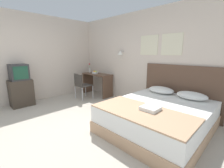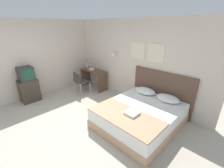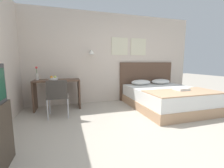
{
  "view_description": "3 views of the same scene",
  "coord_description": "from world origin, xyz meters",
  "px_view_note": "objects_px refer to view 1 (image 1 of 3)",
  "views": [
    {
      "loc": [
        2.6,
        -1.19,
        1.51
      ],
      "look_at": [
        0.06,
        1.37,
        0.75
      ],
      "focal_mm": 24.0,
      "sensor_mm": 36.0,
      "label": 1
    },
    {
      "loc": [
        3.09,
        -1.42,
        2.44
      ],
      "look_at": [
        -0.0,
        1.72,
        0.7
      ],
      "focal_mm": 24.0,
      "sensor_mm": 36.0,
      "label": 2
    },
    {
      "loc": [
        -1.24,
        -1.91,
        1.2
      ],
      "look_at": [
        -0.16,
        1.64,
        0.67
      ],
      "focal_mm": 24.0,
      "sensor_mm": 36.0,
      "label": 3
    }
  ],
  "objects_px": {
    "fruit_bowl": "(95,73)",
    "bed": "(158,116)",
    "headboard": "(180,90)",
    "throw_blanket": "(142,112)",
    "folded_towel_near_foot": "(150,108)",
    "desk_chair": "(81,84)",
    "flower_vase": "(90,69)",
    "tv_stand": "(21,93)",
    "desk": "(97,80)",
    "television": "(19,72)",
    "pillow_left": "(161,90)",
    "pillow_right": "(192,96)"
  },
  "relations": [
    {
      "from": "throw_blanket",
      "to": "tv_stand",
      "type": "distance_m",
      "value": 3.56
    },
    {
      "from": "pillow_left",
      "to": "folded_towel_near_foot",
      "type": "height_order",
      "value": "pillow_left"
    },
    {
      "from": "pillow_right",
      "to": "throw_blanket",
      "type": "relative_size",
      "value": 0.37
    },
    {
      "from": "tv_stand",
      "to": "headboard",
      "type": "bearing_deg",
      "value": 36.8
    },
    {
      "from": "throw_blanket",
      "to": "desk",
      "type": "xyz_separation_m",
      "value": [
        -2.78,
        1.34,
        -0.01
      ]
    },
    {
      "from": "headboard",
      "to": "tv_stand",
      "type": "relative_size",
      "value": 2.49
    },
    {
      "from": "headboard",
      "to": "tv_stand",
      "type": "bearing_deg",
      "value": -143.2
    },
    {
      "from": "desk_chair",
      "to": "television",
      "type": "bearing_deg",
      "value": -114.07
    },
    {
      "from": "flower_vase",
      "to": "tv_stand",
      "type": "bearing_deg",
      "value": -94.8
    },
    {
      "from": "pillow_right",
      "to": "flower_vase",
      "type": "height_order",
      "value": "flower_vase"
    },
    {
      "from": "desk_chair",
      "to": "desk",
      "type": "bearing_deg",
      "value": 93.17
    },
    {
      "from": "pillow_right",
      "to": "flower_vase",
      "type": "xyz_separation_m",
      "value": [
        -3.59,
        0.01,
        0.29
      ]
    },
    {
      "from": "folded_towel_near_foot",
      "to": "desk",
      "type": "bearing_deg",
      "value": 157.31
    },
    {
      "from": "headboard",
      "to": "folded_towel_near_foot",
      "type": "distance_m",
      "value": 1.51
    },
    {
      "from": "bed",
      "to": "desk_chair",
      "type": "height_order",
      "value": "desk_chair"
    },
    {
      "from": "pillow_right",
      "to": "television",
      "type": "xyz_separation_m",
      "value": [
        -3.78,
        -2.28,
        0.37
      ]
    },
    {
      "from": "bed",
      "to": "television",
      "type": "height_order",
      "value": "television"
    },
    {
      "from": "flower_vase",
      "to": "desk_chair",
      "type": "bearing_deg",
      "value": -55.26
    },
    {
      "from": "pillow_left",
      "to": "television",
      "type": "xyz_separation_m",
      "value": [
        -3.08,
        -2.28,
        0.37
      ]
    },
    {
      "from": "throw_blanket",
      "to": "tv_stand",
      "type": "xyz_separation_m",
      "value": [
        -3.44,
        -0.92,
        -0.16
      ]
    },
    {
      "from": "fruit_bowl",
      "to": "tv_stand",
      "type": "bearing_deg",
      "value": -104.47
    },
    {
      "from": "desk_chair",
      "to": "tv_stand",
      "type": "height_order",
      "value": "desk_chair"
    },
    {
      "from": "flower_vase",
      "to": "pillow_left",
      "type": "bearing_deg",
      "value": -0.17
    },
    {
      "from": "pillow_left",
      "to": "tv_stand",
      "type": "relative_size",
      "value": 0.83
    },
    {
      "from": "folded_towel_near_foot",
      "to": "desk_chair",
      "type": "distance_m",
      "value": 2.86
    },
    {
      "from": "desk",
      "to": "tv_stand",
      "type": "bearing_deg",
      "value": -106.33
    },
    {
      "from": "pillow_right",
      "to": "desk",
      "type": "height_order",
      "value": "desk"
    },
    {
      "from": "pillow_right",
      "to": "desk",
      "type": "bearing_deg",
      "value": -179.53
    },
    {
      "from": "desk",
      "to": "throw_blanket",
      "type": "bearing_deg",
      "value": -25.73
    },
    {
      "from": "bed",
      "to": "pillow_left",
      "type": "distance_m",
      "value": 0.91
    },
    {
      "from": "folded_towel_near_foot",
      "to": "desk_chair",
      "type": "height_order",
      "value": "desk_chair"
    },
    {
      "from": "headboard",
      "to": "throw_blanket",
      "type": "xyz_separation_m",
      "value": [
        0.0,
        -1.65,
        -0.07
      ]
    },
    {
      "from": "folded_towel_near_foot",
      "to": "desk_chair",
      "type": "xyz_separation_m",
      "value": [
        -2.82,
        0.5,
        -0.08
      ]
    },
    {
      "from": "headboard",
      "to": "pillow_right",
      "type": "bearing_deg",
      "value": -39.67
    },
    {
      "from": "headboard",
      "to": "fruit_bowl",
      "type": "height_order",
      "value": "headboard"
    },
    {
      "from": "pillow_right",
      "to": "desk_chair",
      "type": "height_order",
      "value": "desk_chair"
    },
    {
      "from": "pillow_left",
      "to": "throw_blanket",
      "type": "bearing_deg",
      "value": -75.59
    },
    {
      "from": "fruit_bowl",
      "to": "flower_vase",
      "type": "xyz_separation_m",
      "value": [
        -0.38,
        0.06,
        0.09
      ]
    },
    {
      "from": "pillow_left",
      "to": "throw_blanket",
      "type": "height_order",
      "value": "pillow_left"
    },
    {
      "from": "pillow_right",
      "to": "folded_towel_near_foot",
      "type": "bearing_deg",
      "value": -102.5
    },
    {
      "from": "fruit_bowl",
      "to": "flower_vase",
      "type": "bearing_deg",
      "value": 171.51
    },
    {
      "from": "fruit_bowl",
      "to": "bed",
      "type": "bearing_deg",
      "value": -14.1
    },
    {
      "from": "throw_blanket",
      "to": "folded_towel_near_foot",
      "type": "distance_m",
      "value": 0.17
    },
    {
      "from": "bed",
      "to": "folded_towel_near_foot",
      "type": "distance_m",
      "value": 0.56
    },
    {
      "from": "bed",
      "to": "throw_blanket",
      "type": "bearing_deg",
      "value": -90.0
    },
    {
      "from": "throw_blanket",
      "to": "flower_vase",
      "type": "bearing_deg",
      "value": 157.07
    },
    {
      "from": "desk",
      "to": "flower_vase",
      "type": "height_order",
      "value": "flower_vase"
    },
    {
      "from": "throw_blanket",
      "to": "desk_chair",
      "type": "height_order",
      "value": "desk_chair"
    },
    {
      "from": "desk",
      "to": "television",
      "type": "height_order",
      "value": "television"
    },
    {
      "from": "bed",
      "to": "desk",
      "type": "relative_size",
      "value": 1.81
    }
  ]
}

